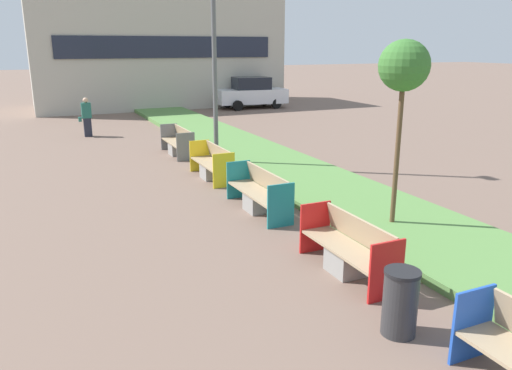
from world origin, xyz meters
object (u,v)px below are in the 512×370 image
(pedestrian_walking, at_px, (87,117))
(bench_yellow_frame, at_px, (212,166))
(bench_red_frame, at_px, (349,252))
(litter_bin, at_px, (400,302))
(street_lamp_post, at_px, (213,11))
(bench_teal_frame, at_px, (259,195))
(sapling_tree_near, at_px, (404,68))
(bench_grey_frame, at_px, (178,144))
(parked_car_distant, at_px, (251,93))

(pedestrian_walking, bearing_deg, bench_yellow_frame, -74.11)
(bench_red_frame, bearing_deg, litter_bin, -103.92)
(street_lamp_post, bearing_deg, bench_teal_frame, -97.62)
(sapling_tree_near, distance_m, pedestrian_walking, 15.01)
(street_lamp_post, bearing_deg, bench_grey_frame, 105.39)
(bench_red_frame, bearing_deg, street_lamp_post, 85.69)
(litter_bin, bearing_deg, bench_teal_frame, 85.17)
(bench_yellow_frame, xyz_separation_m, street_lamp_post, (0.61, 1.34, 4.29))
(bench_yellow_frame, relative_size, bench_grey_frame, 0.98)
(litter_bin, relative_size, pedestrian_walking, 0.56)
(parked_car_distant, bearing_deg, pedestrian_walking, -143.23)
(litter_bin, height_order, parked_car_distant, parked_car_distant)
(litter_bin, bearing_deg, street_lamp_post, 83.89)
(bench_yellow_frame, height_order, bench_grey_frame, same)
(street_lamp_post, distance_m, parked_car_distant, 15.77)
(bench_yellow_frame, xyz_separation_m, sapling_tree_near, (1.99, -5.47, 2.90))
(bench_yellow_frame, height_order, sapling_tree_near, sapling_tree_near)
(bench_red_frame, distance_m, litter_bin, 1.88)
(bench_teal_frame, distance_m, pedestrian_walking, 12.14)
(street_lamp_post, bearing_deg, pedestrian_walking, 112.79)
(bench_teal_frame, bearing_deg, bench_yellow_frame, 90.05)
(bench_red_frame, xyz_separation_m, bench_grey_frame, (0.00, 10.34, 0.00))
(sapling_tree_near, bearing_deg, bench_grey_frame, 102.43)
(bench_red_frame, distance_m, parked_car_distant, 23.02)
(sapling_tree_near, bearing_deg, bench_teal_frame, 131.43)
(pedestrian_walking, relative_size, parked_car_distant, 0.37)
(bench_teal_frame, relative_size, pedestrian_walking, 1.45)
(parked_car_distant, bearing_deg, sapling_tree_near, -100.36)
(litter_bin, bearing_deg, bench_yellow_frame, 86.99)
(pedestrian_walking, bearing_deg, bench_teal_frame, -78.26)
(bench_red_frame, height_order, bench_yellow_frame, same)
(bench_yellow_frame, bearing_deg, bench_teal_frame, -89.95)
(bench_yellow_frame, distance_m, bench_grey_frame, 3.56)
(bench_teal_frame, height_order, bench_grey_frame, same)
(bench_yellow_frame, distance_m, sapling_tree_near, 6.50)
(bench_red_frame, xyz_separation_m, pedestrian_walking, (-2.46, 15.44, 0.45))
(bench_red_frame, height_order, street_lamp_post, street_lamp_post)
(bench_teal_frame, distance_m, street_lamp_post, 6.28)
(sapling_tree_near, bearing_deg, litter_bin, -127.87)
(litter_bin, distance_m, street_lamp_post, 10.85)
(street_lamp_post, height_order, pedestrian_walking, street_lamp_post)
(parked_car_distant, bearing_deg, street_lamp_post, -112.39)
(bench_yellow_frame, relative_size, parked_car_distant, 0.48)
(bench_teal_frame, bearing_deg, parked_car_distant, 66.70)
(bench_grey_frame, distance_m, pedestrian_walking, 5.68)
(bench_grey_frame, distance_m, sapling_tree_near, 9.69)
(bench_red_frame, height_order, bench_teal_frame, same)
(bench_red_frame, height_order, bench_grey_frame, same)
(sapling_tree_near, relative_size, parked_car_distant, 0.88)
(bench_grey_frame, xyz_separation_m, parked_car_distant, (7.79, 11.31, 0.54))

